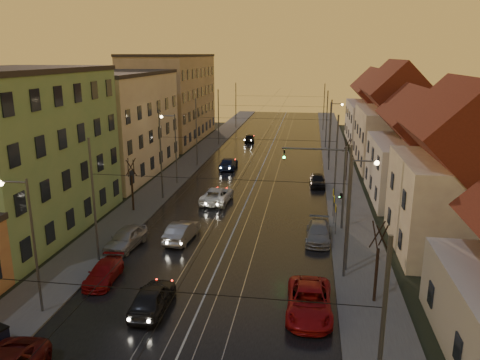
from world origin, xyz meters
The scene contains 43 objects.
ground centered at (0.00, 0.00, 0.00)m, with size 160.00×160.00×0.00m, color black.
road centered at (0.00, 40.00, 0.02)m, with size 16.00×120.00×0.04m, color black.
sidewalk_left centered at (-10.00, 40.00, 0.07)m, with size 4.00×120.00×0.15m, color #4C4C4C.
sidewalk_right centered at (10.00, 40.00, 0.07)m, with size 4.00×120.00×0.15m, color #4C4C4C.
tram_rail_0 centered at (-2.20, 40.00, 0.06)m, with size 0.06×120.00×0.03m, color gray.
tram_rail_1 centered at (-0.77, 40.00, 0.06)m, with size 0.06×120.00×0.03m, color gray.
tram_rail_2 centered at (0.77, 40.00, 0.06)m, with size 0.06×120.00×0.03m, color gray.
tram_rail_3 centered at (2.20, 40.00, 0.06)m, with size 0.06×120.00×0.03m, color gray.
apartment_left_1 centered at (-17.50, 14.00, 6.50)m, with size 10.00×18.00×13.00m, color #68955F.
apartment_left_2 centered at (-17.50, 34.00, 6.00)m, with size 10.00×20.00×12.00m, color #C1AF95.
apartment_left_3 centered at (-17.50, 58.00, 7.00)m, with size 10.00×24.00×14.00m, color #8F7E5C.
house_right_1 centered at (17.00, 15.00, 5.45)m, with size 8.67×10.20×10.80m.
house_right_2 centered at (17.00, 28.00, 4.64)m, with size 9.18×12.24×9.20m.
house_right_3 centered at (17.00, 43.00, 5.80)m, with size 9.18×14.28×11.50m.
house_right_4 centered at (17.00, 61.00, 5.05)m, with size 9.18×16.32×10.00m.
catenary_pole_l_1 centered at (-8.60, 9.00, 4.50)m, with size 0.16×0.16×9.00m, color #595B60.
catenary_pole_r_1 centered at (8.60, 9.00, 4.50)m, with size 0.16×0.16×9.00m, color #595B60.
catenary_pole_l_2 centered at (-8.60, 24.00, 4.50)m, with size 0.16×0.16×9.00m, color #595B60.
catenary_pole_r_2 centered at (8.60, 24.00, 4.50)m, with size 0.16×0.16×9.00m, color #595B60.
catenary_pole_l_3 centered at (-8.60, 39.00, 4.50)m, with size 0.16×0.16×9.00m, color #595B60.
catenary_pole_r_3 centered at (8.60, 39.00, 4.50)m, with size 0.16×0.16×9.00m, color #595B60.
catenary_pole_l_4 centered at (-8.60, 54.00, 4.50)m, with size 0.16×0.16×9.00m, color #595B60.
catenary_pole_r_4 centered at (8.60, 54.00, 4.50)m, with size 0.16×0.16×9.00m, color #595B60.
catenary_pole_l_5 centered at (-8.60, 72.00, 4.50)m, with size 0.16×0.16×9.00m, color #595B60.
catenary_pole_r_5 centered at (8.60, 72.00, 4.50)m, with size 0.16×0.16×9.00m, color #595B60.
street_lamp_0 centered at (-9.10, 2.00, 4.89)m, with size 1.75×0.32×8.00m.
street_lamp_1 centered at (9.10, 10.00, 4.89)m, with size 1.75×0.32×8.00m.
street_lamp_2 centered at (-9.10, 30.00, 4.89)m, with size 1.75×0.32×8.00m.
street_lamp_3 centered at (9.10, 46.00, 4.89)m, with size 1.75×0.32×8.00m.
traffic_light_mast centered at (7.99, 18.00, 4.60)m, with size 5.30×0.32×7.20m.
bare_tree_0 centered at (-10.20, 20.00, 2.49)m, with size 1.09×1.09×5.11m.
bare_tree_1 centered at (10.20, 6.00, 2.49)m, with size 1.09×1.09×5.11m.
bare_tree_2 centered at (10.40, 34.00, 2.49)m, with size 1.09×1.09×5.11m.
driving_car_0 centered at (-2.64, 3.30, 0.79)m, with size 1.86×4.64×1.58m, color black.
driving_car_1 centered at (-3.76, 13.76, 0.76)m, with size 1.62×4.64×1.53m, color gray.
driving_car_2 centered at (-2.92, 23.91, 0.76)m, with size 2.51×5.44×1.51m, color white.
driving_car_3 centered at (-4.22, 38.10, 0.72)m, with size 2.03×4.99×1.45m, color #162043.
driving_car_4 centered at (-3.98, 57.50, 0.69)m, with size 1.63×4.05×1.38m, color black.
parked_left_2 centered at (-6.96, 6.25, 0.61)m, with size 1.70×4.19×1.21m, color maroon.
parked_left_3 centered at (-7.60, 11.71, 0.78)m, with size 1.85×4.60×1.57m, color #A7A8AD.
parked_right_0 centered at (6.35, 4.22, 0.77)m, with size 2.55×5.52×1.54m, color #AA1114.
parked_right_1 centered at (7.01, 15.33, 0.69)m, with size 1.94×4.77×1.38m, color gray.
parked_right_2 centered at (7.09, 31.49, 0.70)m, with size 1.65×4.11×1.40m, color black.
Camera 1 is at (5.98, -20.01, 14.40)m, focal length 35.00 mm.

